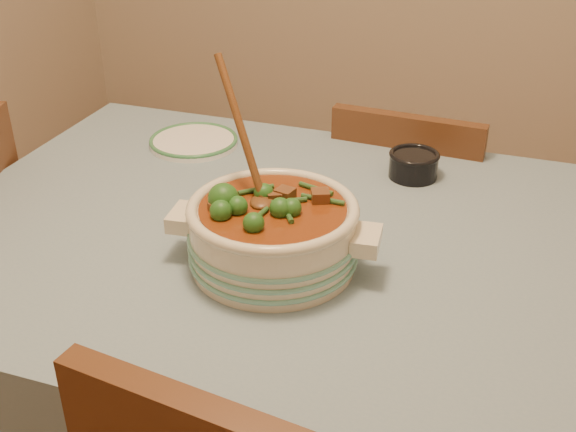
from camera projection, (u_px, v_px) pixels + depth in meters
The scene contains 5 objects.
dining_table at pixel (332, 279), 1.49m from camera, with size 1.68×1.08×0.76m.
stew_casserole at pixel (273, 228), 1.33m from camera, with size 0.40×0.33×0.38m.
white_plate at pixel (194, 141), 1.85m from camera, with size 0.26×0.26×0.02m.
condiment_bowl at pixel (414, 163), 1.68m from camera, with size 0.12×0.12×0.06m.
chair_far at pixel (407, 223), 2.06m from camera, with size 0.41×0.41×0.84m.
Camera 1 is at (0.32, -1.20, 1.50)m, focal length 45.00 mm.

